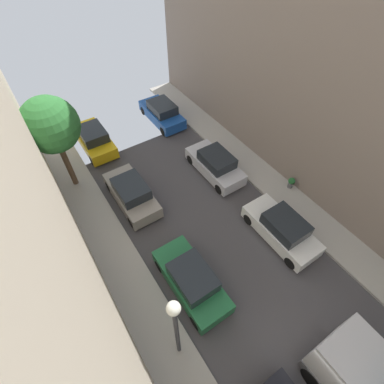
{
  "coord_description": "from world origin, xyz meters",
  "views": [
    {
      "loc": [
        -5.72,
        0.64,
        13.15
      ],
      "look_at": [
        0.33,
        9.79,
        0.5
      ],
      "focal_mm": 26.95,
      "sensor_mm": 36.0,
      "label": 1
    }
  ],
  "objects_px": {
    "parked_car_left_3": "(192,280)",
    "parked_car_left_5": "(94,139)",
    "lamp_post": "(176,324)",
    "street_tree_0": "(50,126)",
    "parked_car_right_3": "(215,164)",
    "parked_car_right_4": "(162,113)",
    "potted_plant_5": "(291,182)",
    "parked_car_left_4": "(132,193)",
    "parked_car_right_2": "(282,229)"
  },
  "relations": [
    {
      "from": "parked_car_left_3",
      "to": "parked_car_left_5",
      "type": "height_order",
      "value": "same"
    },
    {
      "from": "parked_car_left_4",
      "to": "parked_car_left_5",
      "type": "relative_size",
      "value": 1.0
    },
    {
      "from": "parked_car_left_3",
      "to": "parked_car_right_2",
      "type": "relative_size",
      "value": 1.0
    },
    {
      "from": "lamp_post",
      "to": "street_tree_0",
      "type": "bearing_deg",
      "value": 92.2
    },
    {
      "from": "parked_car_left_3",
      "to": "street_tree_0",
      "type": "bearing_deg",
      "value": 103.98
    },
    {
      "from": "lamp_post",
      "to": "parked_car_right_3",
      "type": "bearing_deg",
      "value": 45.55
    },
    {
      "from": "parked_car_right_2",
      "to": "street_tree_0",
      "type": "bearing_deg",
      "value": 128.72
    },
    {
      "from": "parked_car_right_4",
      "to": "potted_plant_5",
      "type": "distance_m",
      "value": 10.75
    },
    {
      "from": "parked_car_right_2",
      "to": "lamp_post",
      "type": "height_order",
      "value": "lamp_post"
    },
    {
      "from": "parked_car_right_4",
      "to": "lamp_post",
      "type": "xyz_separation_m",
      "value": [
        -7.3,
        -14.16,
        2.75
      ]
    },
    {
      "from": "potted_plant_5",
      "to": "street_tree_0",
      "type": "bearing_deg",
      "value": 144.99
    },
    {
      "from": "parked_car_left_3",
      "to": "parked_car_left_5",
      "type": "bearing_deg",
      "value": 90.0
    },
    {
      "from": "street_tree_0",
      "to": "potted_plant_5",
      "type": "height_order",
      "value": "street_tree_0"
    },
    {
      "from": "street_tree_0",
      "to": "potted_plant_5",
      "type": "distance_m",
      "value": 13.64
    },
    {
      "from": "parked_car_right_4",
      "to": "potted_plant_5",
      "type": "height_order",
      "value": "parked_car_right_4"
    },
    {
      "from": "parked_car_left_3",
      "to": "parked_car_right_3",
      "type": "distance_m",
      "value": 7.69
    },
    {
      "from": "lamp_post",
      "to": "potted_plant_5",
      "type": "bearing_deg",
      "value": 20.45
    },
    {
      "from": "parked_car_left_5",
      "to": "street_tree_0",
      "type": "distance_m",
      "value": 5.1
    },
    {
      "from": "parked_car_right_2",
      "to": "street_tree_0",
      "type": "xyz_separation_m",
      "value": [
        -7.73,
        9.65,
        3.66
      ]
    },
    {
      "from": "potted_plant_5",
      "to": "parked_car_right_4",
      "type": "bearing_deg",
      "value": 106.12
    },
    {
      "from": "parked_car_right_3",
      "to": "parked_car_right_4",
      "type": "bearing_deg",
      "value": 90.0
    },
    {
      "from": "parked_car_left_4",
      "to": "parked_car_right_3",
      "type": "relative_size",
      "value": 1.0
    },
    {
      "from": "parked_car_right_2",
      "to": "lamp_post",
      "type": "bearing_deg",
      "value": -166.95
    },
    {
      "from": "parked_car_left_5",
      "to": "parked_car_right_4",
      "type": "height_order",
      "value": "same"
    },
    {
      "from": "parked_car_left_4",
      "to": "parked_car_right_3",
      "type": "bearing_deg",
      "value": -7.55
    },
    {
      "from": "parked_car_right_2",
      "to": "lamp_post",
      "type": "xyz_separation_m",
      "value": [
        -7.3,
        -1.69,
        2.75
      ]
    },
    {
      "from": "parked_car_left_4",
      "to": "parked_car_right_2",
      "type": "relative_size",
      "value": 1.0
    },
    {
      "from": "street_tree_0",
      "to": "potted_plant_5",
      "type": "xyz_separation_m",
      "value": [
        10.72,
        -7.51,
        -3.84
      ]
    },
    {
      "from": "parked_car_left_5",
      "to": "lamp_post",
      "type": "height_order",
      "value": "lamp_post"
    },
    {
      "from": "parked_car_right_2",
      "to": "potted_plant_5",
      "type": "xyz_separation_m",
      "value": [
        2.98,
        2.14,
        -0.18
      ]
    },
    {
      "from": "parked_car_left_3",
      "to": "parked_car_right_4",
      "type": "bearing_deg",
      "value": 66.12
    },
    {
      "from": "parked_car_left_4",
      "to": "lamp_post",
      "type": "bearing_deg",
      "value": -103.11
    },
    {
      "from": "parked_car_left_3",
      "to": "parked_car_right_4",
      "type": "relative_size",
      "value": 1.0
    },
    {
      "from": "parked_car_right_4",
      "to": "parked_car_right_2",
      "type": "bearing_deg",
      "value": -90.0
    },
    {
      "from": "parked_car_left_3",
      "to": "street_tree_0",
      "type": "relative_size",
      "value": 0.73
    },
    {
      "from": "parked_car_left_3",
      "to": "parked_car_left_5",
      "type": "xyz_separation_m",
      "value": [
        0.0,
        12.06,
        0.0
      ]
    },
    {
      "from": "parked_car_left_4",
      "to": "potted_plant_5",
      "type": "relative_size",
      "value": 5.88
    },
    {
      "from": "parked_car_left_4",
      "to": "parked_car_left_3",
      "type": "bearing_deg",
      "value": -90.0
    },
    {
      "from": "potted_plant_5",
      "to": "lamp_post",
      "type": "bearing_deg",
      "value": -159.55
    },
    {
      "from": "parked_car_left_4",
      "to": "parked_car_left_5",
      "type": "bearing_deg",
      "value": 90.0
    },
    {
      "from": "parked_car_left_5",
      "to": "lamp_post",
      "type": "relative_size",
      "value": 0.85
    },
    {
      "from": "street_tree_0",
      "to": "parked_car_right_3",
      "type": "bearing_deg",
      "value": -26.75
    },
    {
      "from": "parked_car_right_4",
      "to": "parked_car_left_4",
      "type": "bearing_deg",
      "value": -131.97
    },
    {
      "from": "parked_car_left_5",
      "to": "parked_car_right_2",
      "type": "relative_size",
      "value": 1.0
    },
    {
      "from": "street_tree_0",
      "to": "parked_car_left_3",
      "type": "bearing_deg",
      "value": -76.02
    },
    {
      "from": "parked_car_left_3",
      "to": "parked_car_right_2",
      "type": "distance_m",
      "value": 5.41
    },
    {
      "from": "parked_car_left_4",
      "to": "potted_plant_5",
      "type": "height_order",
      "value": "parked_car_left_4"
    },
    {
      "from": "street_tree_0",
      "to": "parked_car_left_5",
      "type": "bearing_deg",
      "value": 48.91
    },
    {
      "from": "parked_car_right_3",
      "to": "lamp_post",
      "type": "bearing_deg",
      "value": -134.45
    },
    {
      "from": "parked_car_left_3",
      "to": "parked_car_right_2",
      "type": "bearing_deg",
      "value": -2.83
    }
  ]
}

